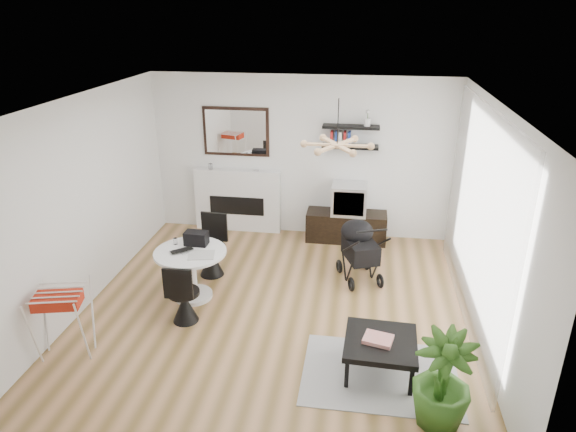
# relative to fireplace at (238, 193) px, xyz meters

# --- Properties ---
(floor) EXTENTS (5.00, 5.00, 0.00)m
(floor) POSITION_rel_fireplace_xyz_m (1.10, -2.42, -0.69)
(floor) COLOR brown
(floor) RESTS_ON ground
(ceiling) EXTENTS (5.00, 5.00, 0.00)m
(ceiling) POSITION_rel_fireplace_xyz_m (1.10, -2.42, 2.01)
(ceiling) COLOR white
(ceiling) RESTS_ON wall_back
(wall_back) EXTENTS (5.00, 0.00, 5.00)m
(wall_back) POSITION_rel_fireplace_xyz_m (1.10, 0.08, 0.66)
(wall_back) COLOR white
(wall_back) RESTS_ON floor
(wall_left) EXTENTS (0.00, 5.00, 5.00)m
(wall_left) POSITION_rel_fireplace_xyz_m (-1.40, -2.42, 0.66)
(wall_left) COLOR white
(wall_left) RESTS_ON floor
(wall_right) EXTENTS (0.00, 5.00, 5.00)m
(wall_right) POSITION_rel_fireplace_xyz_m (3.60, -2.42, 0.66)
(wall_right) COLOR white
(wall_right) RESTS_ON floor
(sheer_curtain) EXTENTS (0.04, 3.60, 2.60)m
(sheer_curtain) POSITION_rel_fireplace_xyz_m (3.50, -2.22, 0.66)
(sheer_curtain) COLOR white
(sheer_curtain) RESTS_ON wall_right
(fireplace) EXTENTS (1.50, 0.17, 2.16)m
(fireplace) POSITION_rel_fireplace_xyz_m (0.00, 0.00, 0.00)
(fireplace) COLOR white
(fireplace) RESTS_ON floor
(shelf_lower) EXTENTS (0.90, 0.25, 0.04)m
(shelf_lower) POSITION_rel_fireplace_xyz_m (1.90, -0.05, 0.91)
(shelf_lower) COLOR black
(shelf_lower) RESTS_ON wall_back
(shelf_upper) EXTENTS (0.90, 0.25, 0.04)m
(shelf_upper) POSITION_rel_fireplace_xyz_m (1.90, -0.05, 1.23)
(shelf_upper) COLOR black
(shelf_upper) RESTS_ON wall_back
(pendant_lamp) EXTENTS (0.90, 0.90, 0.10)m
(pendant_lamp) POSITION_rel_fireplace_xyz_m (1.80, -2.12, 1.46)
(pendant_lamp) COLOR tan
(pendant_lamp) RESTS_ON ceiling
(tv_console) EXTENTS (1.33, 0.46, 0.50)m
(tv_console) POSITION_rel_fireplace_xyz_m (1.90, -0.17, -0.44)
(tv_console) COLOR black
(tv_console) RESTS_ON floor
(crt_tv) EXTENTS (0.57, 0.50, 0.50)m
(crt_tv) POSITION_rel_fireplace_xyz_m (1.93, -0.17, 0.06)
(crt_tv) COLOR silver
(crt_tv) RESTS_ON tv_console
(dining_table) EXTENTS (0.96, 0.96, 0.70)m
(dining_table) POSITION_rel_fireplace_xyz_m (-0.07, -2.33, -0.22)
(dining_table) COLOR white
(dining_table) RESTS_ON floor
(laptop) EXTENTS (0.35, 0.34, 0.02)m
(laptop) POSITION_rel_fireplace_xyz_m (-0.15, -2.39, 0.03)
(laptop) COLOR black
(laptop) RESTS_ON dining_table
(black_bag) EXTENTS (0.31, 0.20, 0.18)m
(black_bag) POSITION_rel_fireplace_xyz_m (-0.05, -2.12, 0.11)
(black_bag) COLOR black
(black_bag) RESTS_ON dining_table
(newspaper) EXTENTS (0.38, 0.34, 0.01)m
(newspaper) POSITION_rel_fireplace_xyz_m (0.11, -2.43, 0.02)
(newspaper) COLOR beige
(newspaper) RESTS_ON dining_table
(drinking_glass) EXTENTS (0.05, 0.05, 0.09)m
(drinking_glass) POSITION_rel_fireplace_xyz_m (-0.33, -2.16, 0.06)
(drinking_glass) COLOR white
(drinking_glass) RESTS_ON dining_table
(chair_far) EXTENTS (0.43, 0.45, 0.91)m
(chair_far) POSITION_rel_fireplace_xyz_m (-0.00, -1.65, -0.40)
(chair_far) COLOR black
(chair_far) RESTS_ON floor
(chair_near) EXTENTS (0.39, 0.40, 0.83)m
(chair_near) POSITION_rel_fireplace_xyz_m (0.01, -2.90, -0.42)
(chair_near) COLOR black
(chair_near) RESTS_ON floor
(drying_rack) EXTENTS (0.67, 0.64, 0.84)m
(drying_rack) POSITION_rel_fireplace_xyz_m (-1.08, -3.75, -0.24)
(drying_rack) COLOR white
(drying_rack) RESTS_ON floor
(stroller) EXTENTS (0.72, 0.87, 0.96)m
(stroller) POSITION_rel_fireplace_xyz_m (2.14, -1.44, -0.27)
(stroller) COLOR black
(stroller) RESTS_ON floor
(rug) EXTENTS (1.66, 1.20, 0.01)m
(rug) POSITION_rel_fireplace_xyz_m (2.43, -3.57, -0.68)
(rug) COLOR #9C9C9C
(rug) RESTS_ON floor
(coffee_table) EXTENTS (0.79, 0.79, 0.39)m
(coffee_table) POSITION_rel_fireplace_xyz_m (2.41, -3.51, -0.33)
(coffee_table) COLOR black
(coffee_table) RESTS_ON rug
(magazines) EXTENTS (0.35, 0.30, 0.04)m
(magazines) POSITION_rel_fireplace_xyz_m (2.38, -3.53, -0.26)
(magazines) COLOR #E24138
(magazines) RESTS_ON coffee_table
(potted_plant) EXTENTS (0.71, 0.71, 1.00)m
(potted_plant) POSITION_rel_fireplace_xyz_m (2.96, -4.18, -0.19)
(potted_plant) COLOR #2C5819
(potted_plant) RESTS_ON floor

